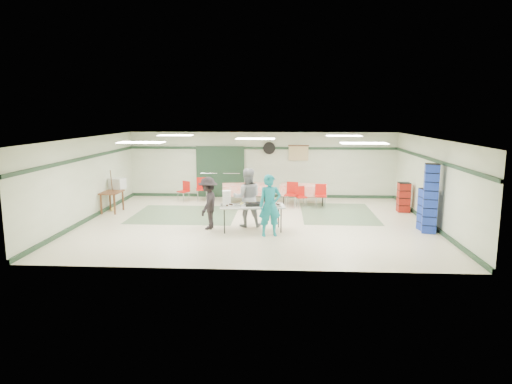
# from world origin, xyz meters

# --- Properties ---
(floor) EXTENTS (11.00, 11.00, 0.00)m
(floor) POSITION_xyz_m (0.00, 0.00, 0.00)
(floor) COLOR beige
(floor) RESTS_ON ground
(ceiling) EXTENTS (11.00, 11.00, 0.00)m
(ceiling) POSITION_xyz_m (0.00, 0.00, 2.70)
(ceiling) COLOR white
(ceiling) RESTS_ON wall_back
(wall_back) EXTENTS (11.00, 0.00, 11.00)m
(wall_back) POSITION_xyz_m (0.00, 4.50, 1.35)
(wall_back) COLOR beige
(wall_back) RESTS_ON floor
(wall_front) EXTENTS (11.00, 0.00, 11.00)m
(wall_front) POSITION_xyz_m (0.00, -4.50, 1.35)
(wall_front) COLOR beige
(wall_front) RESTS_ON floor
(wall_left) EXTENTS (0.00, 9.00, 9.00)m
(wall_left) POSITION_xyz_m (-5.50, 0.00, 1.35)
(wall_left) COLOR beige
(wall_left) RESTS_ON floor
(wall_right) EXTENTS (0.00, 9.00, 9.00)m
(wall_right) POSITION_xyz_m (5.50, 0.00, 1.35)
(wall_right) COLOR beige
(wall_right) RESTS_ON floor
(trim_back) EXTENTS (11.00, 0.06, 0.10)m
(trim_back) POSITION_xyz_m (0.00, 4.47, 2.05)
(trim_back) COLOR #1D3623
(trim_back) RESTS_ON wall_back
(baseboard_back) EXTENTS (11.00, 0.06, 0.12)m
(baseboard_back) POSITION_xyz_m (0.00, 4.47, 0.06)
(baseboard_back) COLOR #1D3623
(baseboard_back) RESTS_ON floor
(trim_left) EXTENTS (0.06, 9.00, 0.10)m
(trim_left) POSITION_xyz_m (-5.47, 0.00, 2.05)
(trim_left) COLOR #1D3623
(trim_left) RESTS_ON wall_back
(baseboard_left) EXTENTS (0.06, 9.00, 0.12)m
(baseboard_left) POSITION_xyz_m (-5.47, 0.00, 0.06)
(baseboard_left) COLOR #1D3623
(baseboard_left) RESTS_ON floor
(trim_right) EXTENTS (0.06, 9.00, 0.10)m
(trim_right) POSITION_xyz_m (5.47, 0.00, 2.05)
(trim_right) COLOR #1D3623
(trim_right) RESTS_ON wall_back
(baseboard_right) EXTENTS (0.06, 9.00, 0.12)m
(baseboard_right) POSITION_xyz_m (5.47, 0.00, 0.06)
(baseboard_right) COLOR #1D3623
(baseboard_right) RESTS_ON floor
(green_patch_a) EXTENTS (3.50, 3.00, 0.01)m
(green_patch_a) POSITION_xyz_m (-2.50, 1.00, 0.00)
(green_patch_a) COLOR #5F7A59
(green_patch_a) RESTS_ON floor
(green_patch_b) EXTENTS (2.50, 3.50, 0.01)m
(green_patch_b) POSITION_xyz_m (2.80, 1.50, 0.00)
(green_patch_b) COLOR #5F7A59
(green_patch_b) RESTS_ON floor
(double_door_left) EXTENTS (0.90, 0.06, 2.10)m
(double_door_left) POSITION_xyz_m (-2.20, 4.44, 1.05)
(double_door_left) COLOR gray
(double_door_left) RESTS_ON floor
(double_door_right) EXTENTS (0.90, 0.06, 2.10)m
(double_door_right) POSITION_xyz_m (-1.25, 4.44, 1.05)
(double_door_right) COLOR gray
(double_door_right) RESTS_ON floor
(door_frame) EXTENTS (2.00, 0.03, 2.15)m
(door_frame) POSITION_xyz_m (-1.73, 4.42, 1.05)
(door_frame) COLOR #1D3623
(door_frame) RESTS_ON floor
(wall_fan) EXTENTS (0.50, 0.10, 0.50)m
(wall_fan) POSITION_xyz_m (0.30, 4.44, 2.05)
(wall_fan) COLOR black
(wall_fan) RESTS_ON wall_back
(scroll_banner) EXTENTS (0.80, 0.02, 0.60)m
(scroll_banner) POSITION_xyz_m (1.50, 4.44, 1.85)
(scroll_banner) COLOR #D3BD84
(scroll_banner) RESTS_ON wall_back
(serving_table) EXTENTS (2.00, 1.01, 0.76)m
(serving_table) POSITION_xyz_m (-0.03, -1.03, 0.72)
(serving_table) COLOR #BBBBB6
(serving_table) RESTS_ON floor
(sheet_tray_right) EXTENTS (0.58, 0.47, 0.02)m
(sheet_tray_right) POSITION_xyz_m (0.56, -1.07, 0.77)
(sheet_tray_right) COLOR silver
(sheet_tray_right) RESTS_ON serving_table
(sheet_tray_mid) EXTENTS (0.69, 0.56, 0.02)m
(sheet_tray_mid) POSITION_xyz_m (-0.13, -0.89, 0.77)
(sheet_tray_mid) COLOR silver
(sheet_tray_mid) RESTS_ON serving_table
(sheet_tray_left) EXTENTS (0.65, 0.53, 0.02)m
(sheet_tray_left) POSITION_xyz_m (-0.66, -1.14, 0.77)
(sheet_tray_left) COLOR silver
(sheet_tray_left) RESTS_ON serving_table
(baking_pan) EXTENTS (0.52, 0.36, 0.08)m
(baking_pan) POSITION_xyz_m (0.01, -1.05, 0.80)
(baking_pan) COLOR black
(baking_pan) RESTS_ON serving_table
(foam_box_stack) EXTENTS (0.27, 0.25, 0.44)m
(foam_box_stack) POSITION_xyz_m (-0.80, -1.01, 0.98)
(foam_box_stack) COLOR white
(foam_box_stack) RESTS_ON serving_table
(volunteer_teal) EXTENTS (0.72, 0.56, 1.76)m
(volunteer_teal) POSITION_xyz_m (0.51, -1.59, 0.88)
(volunteer_teal) COLOR teal
(volunteer_teal) RESTS_ON floor
(volunteer_grey) EXTENTS (0.95, 0.77, 1.81)m
(volunteer_grey) POSITION_xyz_m (-0.22, -0.51, 0.90)
(volunteer_grey) COLOR gray
(volunteer_grey) RESTS_ON floor
(volunteer_dark) EXTENTS (0.68, 1.07, 1.58)m
(volunteer_dark) POSITION_xyz_m (-1.37, -0.89, 0.79)
(volunteer_dark) COLOR black
(volunteer_dark) RESTS_ON floor
(dining_table_a) EXTENTS (1.84, 0.97, 0.77)m
(dining_table_a) POSITION_xyz_m (1.67, 3.06, 0.57)
(dining_table_a) COLOR red
(dining_table_a) RESTS_ON floor
(dining_table_b) EXTENTS (1.91, 1.09, 0.77)m
(dining_table_b) POSITION_xyz_m (-0.53, 3.06, 0.57)
(dining_table_b) COLOR red
(dining_table_b) RESTS_ON floor
(chair_a) EXTENTS (0.46, 0.46, 0.79)m
(chair_a) POSITION_xyz_m (1.53, 2.48, 0.48)
(chair_a) COLOR #AE0D0E
(chair_a) RESTS_ON floor
(chair_b) EXTENTS (0.54, 0.54, 0.94)m
(chair_b) POSITION_xyz_m (1.21, 2.50, 0.58)
(chair_b) COLOR #AE0D0E
(chair_b) RESTS_ON floor
(chair_c) EXTENTS (0.42, 0.42, 0.87)m
(chair_c) POSITION_xyz_m (2.28, 2.49, 0.53)
(chair_c) COLOR #AE0D0E
(chair_c) RESTS_ON floor
(chair_d) EXTENTS (0.48, 0.48, 0.81)m
(chair_d) POSITION_xyz_m (-0.38, 2.48, 0.49)
(chair_d) COLOR #AE0D0E
(chair_d) RESTS_ON floor
(chair_loose_a) EXTENTS (0.48, 0.48, 0.93)m
(chair_loose_a) POSITION_xyz_m (-2.35, 3.55, 0.57)
(chair_loose_a) COLOR #AE0D0E
(chair_loose_a) RESTS_ON floor
(chair_loose_b) EXTENTS (0.53, 0.53, 0.81)m
(chair_loose_b) POSITION_xyz_m (-3.00, 3.32, 0.50)
(chair_loose_b) COLOR #AE0D0E
(chair_loose_b) RESTS_ON floor
(crate_stack_blue_a) EXTENTS (0.46, 0.46, 1.27)m
(crate_stack_blue_a) POSITION_xyz_m (5.15, -0.69, 0.63)
(crate_stack_blue_a) COLOR #1B2EA6
(crate_stack_blue_a) RESTS_ON floor
(crate_stack_red) EXTENTS (0.41, 0.41, 1.05)m
(crate_stack_red) POSITION_xyz_m (5.15, 1.88, 0.53)
(crate_stack_red) COLOR #A22510
(crate_stack_red) RESTS_ON floor
(crate_stack_blue_b) EXTENTS (0.47, 0.47, 2.04)m
(crate_stack_blue_b) POSITION_xyz_m (5.15, -0.99, 1.02)
(crate_stack_blue_b) COLOR #1B2EA6
(crate_stack_blue_b) RESTS_ON floor
(printer_table) EXTENTS (0.63, 0.95, 0.74)m
(printer_table) POSITION_xyz_m (-5.15, 1.23, 0.65)
(printer_table) COLOR brown
(printer_table) RESTS_ON floor
(office_printer) EXTENTS (0.57, 0.52, 0.38)m
(office_printer) POSITION_xyz_m (-5.15, 1.82, 0.94)
(office_printer) COLOR #BBBBB6
(office_printer) RESTS_ON printer_table
(broom) EXTENTS (0.06, 0.24, 1.45)m
(broom) POSITION_xyz_m (-5.23, 1.50, 0.76)
(broom) COLOR brown
(broom) RESTS_ON floor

